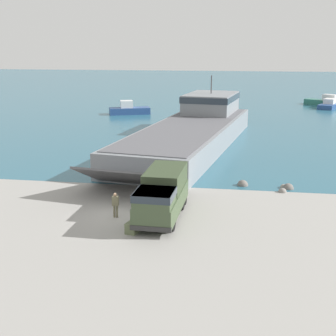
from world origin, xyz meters
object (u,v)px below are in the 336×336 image
at_px(landing_craft, 194,128).
at_px(soldier_on_ramp, 115,203).
at_px(moored_boat_a, 327,102).
at_px(cargo_crate, 132,228).
at_px(moored_boat_b, 330,104).
at_px(military_truck, 162,194).
at_px(moored_boat_c, 129,110).

xyz_separation_m(landing_craft, soldier_on_ramp, (-2.83, -25.64, -0.83)).
height_order(moored_boat_a, cargo_crate, moored_boat_a).
bearing_deg(cargo_crate, moored_boat_b, 70.36).
bearing_deg(soldier_on_ramp, military_truck, 97.98).
relative_size(moored_boat_a, cargo_crate, 9.88).
xyz_separation_m(moored_boat_b, moored_boat_c, (-35.52, -14.18, 0.19)).
bearing_deg(moored_boat_c, military_truck, -4.26).
relative_size(military_truck, soldier_on_ramp, 4.33).
relative_size(moored_boat_c, cargo_crate, 8.82).
bearing_deg(landing_craft, military_truck, -80.26).
distance_m(moored_boat_a, moored_boat_b, 2.50).
bearing_deg(moored_boat_c, soldier_on_ramp, -7.95).
height_order(moored_boat_b, cargo_crate, moored_boat_b).
xyz_separation_m(military_truck, moored_boat_c, (-13.67, 47.77, -0.88)).
bearing_deg(moored_boat_c, cargo_crate, -6.66).
bearing_deg(cargo_crate, soldier_on_ramp, 124.64).
distance_m(moored_boat_b, cargo_crate, 69.11).
relative_size(landing_craft, moored_boat_a, 4.66).
xyz_separation_m(moored_boat_a, cargo_crate, (-23.06, -67.57, -0.40)).
xyz_separation_m(landing_craft, moored_boat_b, (22.15, 36.91, -1.26)).
relative_size(moored_boat_b, moored_boat_c, 1.25).
bearing_deg(cargo_crate, moored_boat_c, 103.57).
bearing_deg(moored_boat_b, military_truck, -86.03).
bearing_deg(moored_boat_b, soldier_on_ramp, -88.39).
height_order(military_truck, moored_boat_a, military_truck).
relative_size(soldier_on_ramp, moored_boat_c, 0.24).
height_order(military_truck, cargo_crate, military_truck).
xyz_separation_m(military_truck, cargo_crate, (-1.39, -3.13, -1.30)).
height_order(military_truck, moored_boat_b, military_truck).
bearing_deg(moored_boat_a, cargo_crate, -160.96).
bearing_deg(landing_craft, moored_boat_c, 129.50).
bearing_deg(moored_boat_a, military_truck, -160.70).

